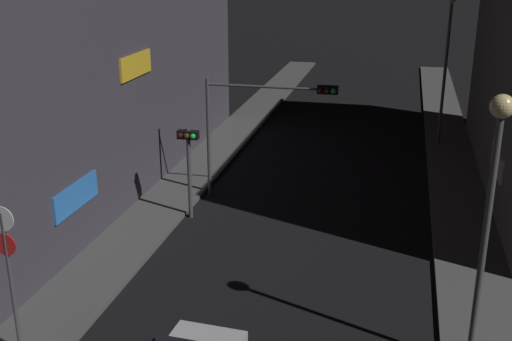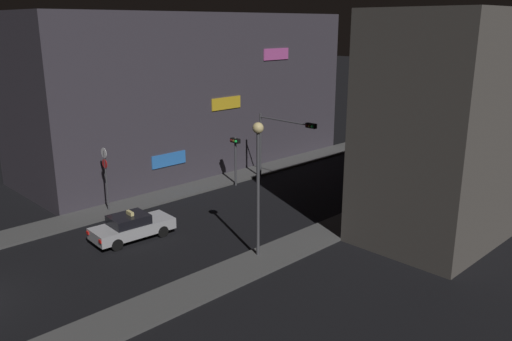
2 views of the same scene
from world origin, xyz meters
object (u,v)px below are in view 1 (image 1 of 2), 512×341
at_px(traffic_light_left_kerb, 189,154).
at_px(sign_pole_left, 9,265).
at_px(traffic_light_overhead, 259,113).
at_px(street_lamp_near_block, 492,181).
at_px(street_lamp_far_block, 447,55).

xyz_separation_m(traffic_light_left_kerb, sign_pole_left, (-1.35, -9.41, 0.01)).
bearing_deg(traffic_light_left_kerb, traffic_light_overhead, 49.77).
relative_size(sign_pole_left, street_lamp_near_block, 0.59).
relative_size(sign_pole_left, street_lamp_far_block, 0.53).
distance_m(traffic_light_left_kerb, sign_pole_left, 9.51).
xyz_separation_m(street_lamp_near_block, street_lamp_far_block, (-0.03, 19.40, -0.13)).
relative_size(traffic_light_overhead, street_lamp_near_block, 0.79).
bearing_deg(traffic_light_overhead, street_lamp_near_block, -52.16).
xyz_separation_m(sign_pole_left, street_lamp_near_block, (11.07, 2.16, 2.33)).
bearing_deg(traffic_light_left_kerb, sign_pole_left, -98.14).
xyz_separation_m(sign_pole_left, street_lamp_far_block, (11.04, 21.56, 2.20)).
bearing_deg(sign_pole_left, street_lamp_near_block, 11.07).
bearing_deg(street_lamp_far_block, traffic_light_overhead, -128.12).
bearing_deg(traffic_light_overhead, sign_pole_left, -106.25).
xyz_separation_m(traffic_light_overhead, traffic_light_left_kerb, (-2.13, -2.52, -1.10)).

